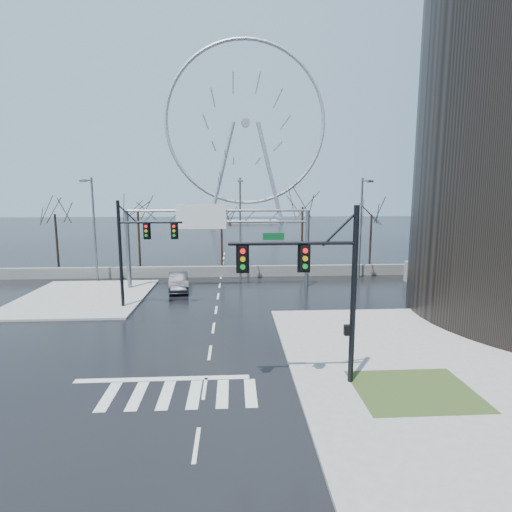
{
  "coord_description": "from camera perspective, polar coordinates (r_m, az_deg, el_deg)",
  "views": [
    {
      "loc": [
        1.32,
        -20.54,
        8.46
      ],
      "look_at": [
        2.95,
        8.0,
        4.0
      ],
      "focal_mm": 28.0,
      "sensor_mm": 36.0,
      "label": 1
    }
  ],
  "objects": [
    {
      "name": "tree_far_right",
      "position": [
        47.31,
        16.15,
        4.83
      ],
      "size": [
        3.4,
        3.4,
        6.8
      ],
      "color": "black",
      "rests_on": "ground"
    },
    {
      "name": "signal_mast_far",
      "position": [
        30.58,
        -16.85,
        1.67
      ],
      "size": [
        4.72,
        0.41,
        8.0
      ],
      "color": "black",
      "rests_on": "ground"
    },
    {
      "name": "tree_left",
      "position": [
        45.3,
        -16.51,
        5.36
      ],
      "size": [
        3.75,
        3.75,
        7.5
      ],
      "color": "black",
      "rests_on": "ground"
    },
    {
      "name": "streetlight_mid",
      "position": [
        38.79,
        -2.26,
        5.06
      ],
      "size": [
        0.5,
        2.55,
        10.0
      ],
      "color": "slate",
      "rests_on": "ground"
    },
    {
      "name": "ground",
      "position": [
        22.25,
        -6.61,
        -13.54
      ],
      "size": [
        260.0,
        260.0,
        0.0
      ],
      "primitive_type": "plane",
      "color": "black",
      "rests_on": "ground"
    },
    {
      "name": "grass_strip",
      "position": [
        19.22,
        21.7,
        -17.4
      ],
      "size": [
        5.0,
        4.0,
        0.02
      ],
      "primitive_type": "cube",
      "color": "#30431B",
      "rests_on": "sidewalk_near"
    },
    {
      "name": "sidewalk_near",
      "position": [
        16.7,
        31.32,
        -22.67
      ],
      "size": [
        12.0,
        12.0,
        0.15
      ],
      "primitive_type": "cube",
      "color": "gray",
      "rests_on": "ground"
    },
    {
      "name": "barrier_wall",
      "position": [
        41.32,
        -5.04,
        -2.2
      ],
      "size": [
        52.0,
        0.5,
        1.1
      ],
      "primitive_type": "cube",
      "color": "slate",
      "rests_on": "ground"
    },
    {
      "name": "car",
      "position": [
        35.95,
        -11.01,
        -3.63
      ],
      "size": [
        2.28,
        4.93,
        1.56
      ],
      "primitive_type": "imported",
      "rotation": [
        0.0,
        0.0,
        0.14
      ],
      "color": "black",
      "rests_on": "ground"
    },
    {
      "name": "signal_mast_near",
      "position": [
        17.31,
        9.57,
        -3.22
      ],
      "size": [
        5.52,
        0.41,
        8.0
      ],
      "color": "black",
      "rests_on": "ground"
    },
    {
      "name": "tree_far_left",
      "position": [
        48.63,
        -26.76,
        4.52
      ],
      "size": [
        3.5,
        3.5,
        7.0
      ],
      "color": "black",
      "rests_on": "ground"
    },
    {
      "name": "sign_gantry",
      "position": [
        35.69,
        -5.99,
        3.55
      ],
      "size": [
        16.36,
        0.4,
        7.6
      ],
      "color": "slate",
      "rests_on": "ground"
    },
    {
      "name": "ferris_wheel",
      "position": [
        116.94,
        -1.49,
        17.56
      ],
      "size": [
        45.0,
        6.0,
        50.91
      ],
      "color": "gray",
      "rests_on": "ground"
    },
    {
      "name": "sidewalk_right_ext",
      "position": [
        25.56,
        17.09,
        -10.69
      ],
      "size": [
        12.0,
        10.0,
        0.15
      ],
      "primitive_type": "cube",
      "color": "gray",
      "rests_on": "ground"
    },
    {
      "name": "tree_center",
      "position": [
        45.17,
        -4.95,
        4.67
      ],
      "size": [
        3.25,
        3.25,
        6.5
      ],
      "color": "black",
      "rests_on": "ground"
    },
    {
      "name": "sidewalk_far",
      "position": [
        35.79,
        -23.41,
        -5.43
      ],
      "size": [
        10.0,
        12.0,
        0.15
      ],
      "primitive_type": "cube",
      "color": "gray",
      "rests_on": "ground"
    },
    {
      "name": "tree_right",
      "position": [
        44.76,
        6.65,
        5.94
      ],
      "size": [
        3.9,
        3.9,
        7.8
      ],
      "color": "black",
      "rests_on": "ground"
    },
    {
      "name": "streetlight_left",
      "position": [
        41.01,
        -22.29,
        4.61
      ],
      "size": [
        0.5,
        2.55,
        10.0
      ],
      "color": "slate",
      "rests_on": "ground"
    },
    {
      "name": "streetlight_right",
      "position": [
        40.8,
        14.9,
        4.96
      ],
      "size": [
        0.5,
        2.55,
        10.0
      ],
      "color": "slate",
      "rests_on": "ground"
    }
  ]
}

